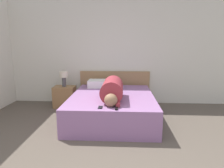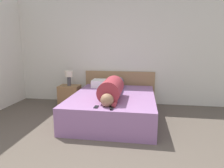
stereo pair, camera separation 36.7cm
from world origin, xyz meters
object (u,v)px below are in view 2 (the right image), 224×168
bed (113,107)px  table_lamp (69,76)px  nightstand (70,96)px  pillow_near_headboard (103,83)px  person_lying (113,89)px  tv_remote (112,108)px  cell_phone (96,107)px

bed → table_lamp: bearing=149.8°
nightstand → pillow_near_headboard: size_ratio=1.01×
bed → person_lying: person_lying is taller
table_lamp → tv_remote: size_ratio=2.38×
table_lamp → nightstand: bearing=0.0°
person_lying → table_lamp: bearing=144.8°
bed → pillow_near_headboard: size_ratio=4.02×
table_lamp → person_lying: size_ratio=0.20×
pillow_near_headboard → tv_remote: (0.46, -1.59, -0.07)m
nightstand → pillow_near_headboard: (0.82, 0.04, 0.32)m
bed → tv_remote: size_ratio=13.24×
table_lamp → tv_remote: (1.27, -1.55, -0.24)m
person_lying → tv_remote: bearing=-82.5°
cell_phone → table_lamp: bearing=124.1°
bed → nightstand: nightstand is taller
bed → pillow_near_headboard: bearing=115.8°
cell_phone → pillow_near_headboard: bearing=97.4°
nightstand → table_lamp: bearing=0.0°
pillow_near_headboard → tv_remote: 1.66m
cell_phone → person_lying: bearing=76.2°
person_lying → tv_remote: (0.09, -0.71, -0.15)m
bed → cell_phone: size_ratio=15.27×
pillow_near_headboard → cell_phone: (0.20, -1.54, -0.08)m
pillow_near_headboard → tv_remote: bearing=-73.9°
nightstand → table_lamp: 0.49m
table_lamp → tv_remote: table_lamp is taller
table_lamp → cell_phone: 1.83m
nightstand → pillow_near_headboard: bearing=3.1°
table_lamp → cell_phone: bearing=-55.9°
pillow_near_headboard → tv_remote: size_ratio=3.29×
tv_remote → cell_phone: (-0.26, 0.05, -0.01)m
bed → table_lamp: size_ratio=5.56×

